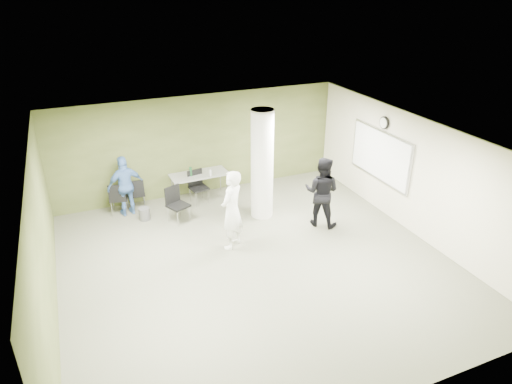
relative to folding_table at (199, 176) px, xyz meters
name	(u,v)px	position (x,y,z in m)	size (l,w,h in m)	color
floor	(257,264)	(0.20, -3.55, -0.70)	(8.00, 8.00, 0.00)	#50503F
ceiling	(257,140)	(0.20, -3.55, 2.10)	(8.00, 8.00, 0.00)	white
wall_back	(200,145)	(0.20, 0.45, 0.70)	(8.00, 0.02, 2.80)	#465026
wall_left	(43,248)	(-3.80, -3.55, 0.70)	(0.02, 8.00, 2.80)	#465026
wall_right_cream	(414,176)	(4.20, -3.55, 0.70)	(0.02, 8.00, 2.80)	beige
column	(262,165)	(1.20, -1.55, 0.70)	(0.56, 0.56, 2.80)	silver
whiteboard	(380,155)	(4.12, -2.35, 0.80)	(0.05, 2.30, 1.30)	silver
wall_clock	(384,123)	(4.12, -2.35, 1.65)	(0.06, 0.32, 0.32)	black
folding_table	(199,176)	(0.00, 0.00, 0.00)	(1.59, 0.74, 1.00)	gray
wastebasket	(144,214)	(-1.65, -0.62, -0.53)	(0.28, 0.28, 0.32)	#4C4C4C
chair_back_left	(118,196)	(-2.19, -0.08, -0.18)	(0.53, 0.53, 0.89)	black
chair_back_right	(136,192)	(-1.71, 0.03, -0.19)	(0.47, 0.47, 0.87)	black
chair_table_left	(176,201)	(-0.91, -0.99, -0.16)	(0.61, 0.61, 0.92)	black
chair_table_right	(197,184)	(-0.11, -0.15, -0.17)	(0.52, 0.52, 0.90)	black
woman_white	(232,210)	(-0.03, -2.68, 0.24)	(0.68, 0.45, 1.87)	white
man_black	(322,192)	(2.34, -2.55, 0.19)	(0.86, 0.67, 1.77)	black
man_blue	(126,186)	(-1.97, -0.15, 0.10)	(0.94, 0.39, 1.60)	#476FB0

